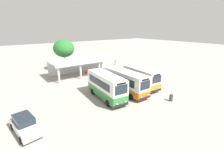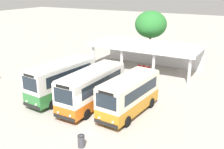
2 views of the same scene
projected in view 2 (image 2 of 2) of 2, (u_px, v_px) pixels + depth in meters
The scene contains 10 objects.
ground_plane at pixel (88, 121), 22.04m from camera, with size 180.00×180.00×0.00m, color #A39E93.
city_bus_nearest_orange at pixel (61, 79), 26.03m from camera, with size 2.91×7.71×3.56m.
city_bus_second_in_row at pixel (92, 87), 24.32m from camera, with size 2.47×8.03×3.37m.
city_bus_middle_cream at pixel (129, 94), 22.88m from camera, with size 2.80×7.09×3.26m.
terminal_canopy at pixel (147, 48), 35.43m from camera, with size 14.12×6.19×3.40m.
waiting_chair_end_by_column at pixel (139, 67), 34.67m from camera, with size 0.45×0.45×0.86m.
waiting_chair_second_from_end at pixel (144, 68), 34.40m from camera, with size 0.45×0.45×0.86m.
waiting_chair_middle_seat at pixel (148, 69), 34.00m from camera, with size 0.45×0.45×0.86m.
roadside_tree_behind_canopy at pixel (151, 24), 40.15m from camera, with size 4.72×4.72×7.03m.
litter_bin_apron at pixel (81, 141), 18.43m from camera, with size 0.49×0.49×0.90m.
Camera 2 is at (11.44, -16.18, 10.55)m, focal length 43.38 mm.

